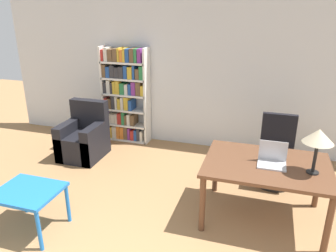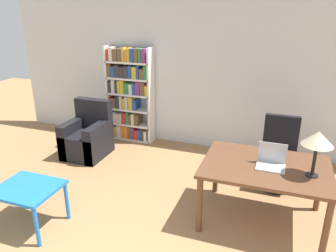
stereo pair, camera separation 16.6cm
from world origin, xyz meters
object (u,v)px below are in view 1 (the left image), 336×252
Objects in this scene: office_chair at (276,154)px; armchair at (84,139)px; side_table_blue at (28,196)px; table_lamp at (319,137)px; bookshelf at (124,95)px; laptop at (272,160)px; desk at (266,170)px.

office_chair reaches higher than armchair.
side_table_blue is at bearing -76.62° from armchair.
bookshelf is (-3.09, 1.88, -0.27)m from table_lamp.
desk is at bearing 174.52° from laptop.
table_lamp is at bearing -9.89° from desk.
office_chair is at bearing 37.03° from side_table_blue.
office_chair reaches higher than desk.
bookshelf is (-2.74, 0.82, 0.45)m from office_chair.
armchair is 1.13m from bookshelf.
office_chair is at bearing 85.33° from laptop.
table_lamp is 0.51× the size of office_chair.
table_lamp is 0.29× the size of bookshelf.
bookshelf reaches higher than office_chair.
side_table_blue is at bearing -157.93° from desk.
side_table_blue is (-2.66, -2.00, 0.01)m from office_chair.
desk is 2.06× the size of side_table_blue.
office_chair is at bearing 82.35° from desk.
bookshelf reaches higher than desk.
laptop is 0.45× the size of side_table_blue.
office_chair is (0.08, 0.98, -0.36)m from laptop.
desk is at bearing -97.65° from office_chair.
laptop is 0.62× the size of table_lamp.
desk is 1.01m from office_chair.
laptop is 2.79m from side_table_blue.
desk is 0.16m from laptop.
side_table_blue is (-2.52, -1.02, -0.20)m from desk.
desk is at bearing 170.11° from table_lamp.
table_lamp is at bearing -71.89° from office_chair.
side_table_blue is at bearing -142.97° from office_chair.
laptop is at bearing 21.58° from side_table_blue.
armchair is at bearing 163.37° from laptop.
bookshelf is at bearing 145.89° from laptop.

